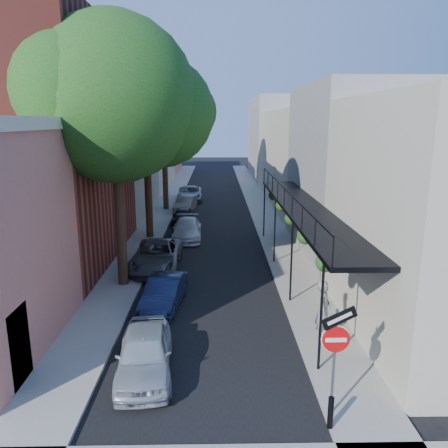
{
  "coord_description": "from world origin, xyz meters",
  "views": [
    {
      "loc": [
        0.35,
        -8.36,
        7.17
      ],
      "look_at": [
        0.67,
        10.06,
        2.8
      ],
      "focal_mm": 35.0,
      "sensor_mm": 36.0,
      "label": 1
    }
  ],
  "objects_px": {
    "parked_car_f": "(185,204)",
    "parked_car_d": "(187,229)",
    "sign_post": "(336,344)",
    "oak_near": "(126,103)",
    "bollard": "(331,413)",
    "pedestrian": "(323,310)",
    "parked_car_b": "(164,293)",
    "parked_car_e": "(183,216)",
    "parked_car_a": "(145,353)",
    "oak_mid": "(153,123)",
    "parked_car_c": "(157,256)",
    "oak_far": "(169,107)",
    "parked_car_g": "(190,194)"
  },
  "relations": [
    {
      "from": "oak_mid",
      "to": "parked_car_g",
      "type": "relative_size",
      "value": 2.15
    },
    {
      "from": "sign_post",
      "to": "parked_car_f",
      "type": "bearing_deg",
      "value": 101.92
    },
    {
      "from": "oak_far",
      "to": "bollard",
      "type": "bearing_deg",
      "value": -76.65
    },
    {
      "from": "bollard",
      "to": "parked_car_f",
      "type": "distance_m",
      "value": 26.2
    },
    {
      "from": "oak_near",
      "to": "oak_mid",
      "type": "distance_m",
      "value": 8.01
    },
    {
      "from": "sign_post",
      "to": "pedestrian",
      "type": "bearing_deg",
      "value": 79.95
    },
    {
      "from": "parked_car_c",
      "to": "parked_car_g",
      "type": "height_order",
      "value": "parked_car_c"
    },
    {
      "from": "parked_car_a",
      "to": "parked_car_d",
      "type": "xyz_separation_m",
      "value": [
        0.25,
        14.88,
        -0.04
      ]
    },
    {
      "from": "parked_car_e",
      "to": "parked_car_g",
      "type": "height_order",
      "value": "parked_car_g"
    },
    {
      "from": "parked_car_f",
      "to": "oak_near",
      "type": "bearing_deg",
      "value": -88.12
    },
    {
      "from": "parked_car_d",
      "to": "parked_car_e",
      "type": "distance_m",
      "value": 4.13
    },
    {
      "from": "sign_post",
      "to": "oak_mid",
      "type": "bearing_deg",
      "value": 110.86
    },
    {
      "from": "parked_car_b",
      "to": "oak_mid",
      "type": "bearing_deg",
      "value": 105.26
    },
    {
      "from": "parked_car_d",
      "to": "oak_mid",
      "type": "bearing_deg",
      "value": 169.45
    },
    {
      "from": "bollard",
      "to": "parked_car_e",
      "type": "xyz_separation_m",
      "value": [
        -5.07,
        21.52,
        0.05
      ]
    },
    {
      "from": "bollard",
      "to": "oak_far",
      "type": "height_order",
      "value": "oak_far"
    },
    {
      "from": "sign_post",
      "to": "pedestrian",
      "type": "xyz_separation_m",
      "value": [
        0.69,
        3.89,
        -0.91
      ]
    },
    {
      "from": "bollard",
      "to": "parked_car_c",
      "type": "relative_size",
      "value": 0.16
    },
    {
      "from": "oak_near",
      "to": "parked_car_a",
      "type": "xyz_separation_m",
      "value": [
        1.63,
        -7.21,
        -7.22
      ]
    },
    {
      "from": "oak_near",
      "to": "parked_car_e",
      "type": "bearing_deg",
      "value": 83.69
    },
    {
      "from": "parked_car_c",
      "to": "parked_car_d",
      "type": "distance_m",
      "value": 5.77
    },
    {
      "from": "bollard",
      "to": "parked_car_a",
      "type": "xyz_separation_m",
      "value": [
        -4.74,
        2.55,
        0.13
      ]
    },
    {
      "from": "bollard",
      "to": "oak_far",
      "type": "bearing_deg",
      "value": 103.35
    },
    {
      "from": "oak_mid",
      "to": "parked_car_g",
      "type": "bearing_deg",
      "value": 84.19
    },
    {
      "from": "parked_car_d",
      "to": "parked_car_f",
      "type": "relative_size",
      "value": 1.12
    },
    {
      "from": "sign_post",
      "to": "oak_mid",
      "type": "distance_m",
      "value": 19.14
    },
    {
      "from": "bollard",
      "to": "parked_car_c",
      "type": "xyz_separation_m",
      "value": [
        -5.6,
        11.77,
        0.16
      ]
    },
    {
      "from": "oak_near",
      "to": "parked_car_a",
      "type": "relative_size",
      "value": 2.97
    },
    {
      "from": "oak_far",
      "to": "parked_car_g",
      "type": "height_order",
      "value": "oak_far"
    },
    {
      "from": "parked_car_f",
      "to": "parked_car_d",
      "type": "bearing_deg",
      "value": -79.11
    },
    {
      "from": "bollard",
      "to": "pedestrian",
      "type": "relative_size",
      "value": 0.4
    },
    {
      "from": "parked_car_d",
      "to": "pedestrian",
      "type": "height_order",
      "value": "pedestrian"
    },
    {
      "from": "oak_mid",
      "to": "parked_car_d",
      "type": "height_order",
      "value": "oak_mid"
    },
    {
      "from": "parked_car_b",
      "to": "parked_car_f",
      "type": "bearing_deg",
      "value": 97.47
    },
    {
      "from": "parked_car_e",
      "to": "parked_car_g",
      "type": "distance_m",
      "value": 9.26
    },
    {
      "from": "bollard",
      "to": "oak_mid",
      "type": "bearing_deg",
      "value": 109.9
    },
    {
      "from": "sign_post",
      "to": "parked_car_d",
      "type": "bearing_deg",
      "value": 105.32
    },
    {
      "from": "sign_post",
      "to": "bollard",
      "type": "distance_m",
      "value": 1.6
    },
    {
      "from": "bollard",
      "to": "parked_car_a",
      "type": "height_order",
      "value": "parked_car_a"
    },
    {
      "from": "bollard",
      "to": "oak_far",
      "type": "distance_m",
      "value": 28.58
    },
    {
      "from": "sign_post",
      "to": "parked_car_g",
      "type": "xyz_separation_m",
      "value": [
        -5.25,
        30.31,
        -1.38
      ]
    },
    {
      "from": "parked_car_e",
      "to": "parked_car_g",
      "type": "bearing_deg",
      "value": 92.42
    },
    {
      "from": "pedestrian",
      "to": "bollard",
      "type": "bearing_deg",
      "value": -170.0
    },
    {
      "from": "parked_car_c",
      "to": "parked_car_e",
      "type": "relative_size",
      "value": 1.47
    },
    {
      "from": "oak_far",
      "to": "pedestrian",
      "type": "bearing_deg",
      "value": -72.19
    },
    {
      "from": "parked_car_b",
      "to": "sign_post",
      "type": "bearing_deg",
      "value": -47.96
    },
    {
      "from": "parked_car_f",
      "to": "pedestrian",
      "type": "bearing_deg",
      "value": -68.06
    },
    {
      "from": "oak_mid",
      "to": "parked_car_c",
      "type": "xyz_separation_m",
      "value": [
        0.82,
        -5.96,
        -6.37
      ]
    },
    {
      "from": "parked_car_d",
      "to": "parked_car_g",
      "type": "xyz_separation_m",
      "value": [
        -0.6,
        13.35,
        0.04
      ]
    },
    {
      "from": "sign_post",
      "to": "oak_near",
      "type": "distance_m",
      "value": 12.77
    }
  ]
}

